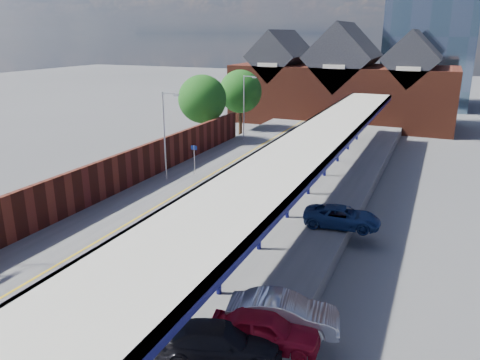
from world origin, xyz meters
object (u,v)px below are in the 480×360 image
object	(u,v)px
parked_car_red	(265,330)
parked_car_silver	(283,313)
lamp_post_c	(166,130)
parked_car_blue	(342,217)
lamp_post_d	(245,104)
platform_sign	(194,155)
train	(309,140)
parked_car_dark	(218,342)

from	to	relation	value
parked_car_red	parked_car_silver	world-z (taller)	parked_car_silver
lamp_post_c	parked_car_blue	world-z (taller)	lamp_post_c
lamp_post_c	parked_car_silver	bearing A→B (deg)	-46.01
parked_car_red	parked_car_silver	distance (m)	1.29
parked_car_silver	parked_car_red	bearing A→B (deg)	154.40
lamp_post_d	platform_sign	distance (m)	14.25
train	parked_car_dark	distance (m)	32.19
parked_car_dark	lamp_post_d	bearing A→B (deg)	1.36
platform_sign	parked_car_silver	bearing A→B (deg)	-52.19
lamp_post_c	parked_car_silver	distance (m)	21.65
parked_car_silver	parked_car_blue	xyz separation A→B (m)	(0.00, 11.28, -0.09)
parked_car_silver	parked_car_dark	size ratio (longest dim) A/B	0.96
train	parked_car_blue	bearing A→B (deg)	-68.60
parked_car_silver	parked_car_blue	size ratio (longest dim) A/B	0.96
parked_car_red	lamp_post_c	bearing A→B (deg)	29.55
lamp_post_d	parked_car_silver	distance (m)	34.89
lamp_post_d	parked_car_dark	world-z (taller)	lamp_post_d
lamp_post_d	platform_sign	xyz separation A→B (m)	(1.36, -14.00, -2.30)
parked_car_red	parked_car_dark	distance (m)	1.84
train	lamp_post_d	world-z (taller)	lamp_post_d
lamp_post_d	lamp_post_c	bearing A→B (deg)	-90.00
lamp_post_c	parked_car_blue	xyz separation A→B (m)	(14.86, -4.12, -3.35)
lamp_post_c	parked_car_dark	size ratio (longest dim) A/B	1.52
platform_sign	parked_car_blue	distance (m)	14.86
lamp_post_c	parked_car_red	distance (m)	22.37
parked_car_blue	platform_sign	bearing A→B (deg)	59.79
lamp_post_d	platform_sign	world-z (taller)	lamp_post_d
lamp_post_c	train	bearing A→B (deg)	60.28
platform_sign	parked_car_dark	xyz separation A→B (m)	(11.91, -19.97, -1.02)
parked_car_dark	train	bearing A→B (deg)	-10.30
lamp_post_d	parked_car_red	bearing A→B (deg)	-65.96
parked_car_blue	train	bearing A→B (deg)	15.56
platform_sign	parked_car_silver	distance (m)	22.04
parked_car_silver	lamp_post_c	bearing A→B (deg)	31.67
parked_car_dark	platform_sign	bearing A→B (deg)	10.83
parked_car_silver	parked_car_dark	world-z (taller)	parked_car_silver
lamp_post_c	parked_car_blue	bearing A→B (deg)	-15.48
platform_sign	lamp_post_d	bearing A→B (deg)	95.56
parked_car_red	lamp_post_d	bearing A→B (deg)	12.42
lamp_post_d	parked_car_red	size ratio (longest dim) A/B	1.69
train	platform_sign	xyz separation A→B (m)	(-6.49, -11.76, 0.57)
lamp_post_d	parked_car_dark	xyz separation A→B (m)	(13.27, -33.97, -3.32)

